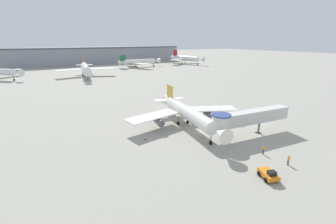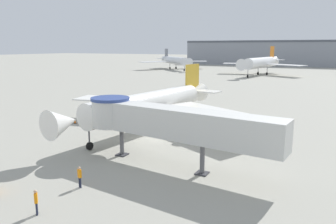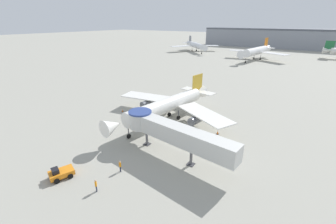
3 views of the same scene
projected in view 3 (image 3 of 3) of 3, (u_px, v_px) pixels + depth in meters
ground_plane at (167, 130)px, 46.15m from camera, size 800.00×800.00×0.00m
main_airplane at (168, 105)px, 49.14m from camera, size 30.25×29.80×8.62m
jet_bridge at (170, 131)px, 35.89m from camera, size 20.54×5.43×6.11m
pushback_tug_orange at (61, 173)px, 31.88m from camera, size 3.05×3.74×1.71m
traffic_cone_starboard_wing at (218, 132)px, 44.28m from camera, size 0.48×0.48×0.79m
traffic_cone_port_wing at (122, 110)px, 55.11m from camera, size 0.47×0.47×0.77m
ground_crew_marshaller at (120, 166)px, 33.01m from camera, size 0.40×0.30×1.82m
ground_crew_wing_walker at (96, 185)px, 29.13m from camera, size 0.39×0.40×1.83m
background_jet_gray_tail at (195, 45)px, 160.65m from camera, size 29.81×29.78×10.24m
background_jet_orange_tail at (256, 51)px, 125.36m from camera, size 34.09×36.64×11.53m
terminal_building at (312, 40)px, 170.42m from camera, size 166.77×18.39×14.99m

